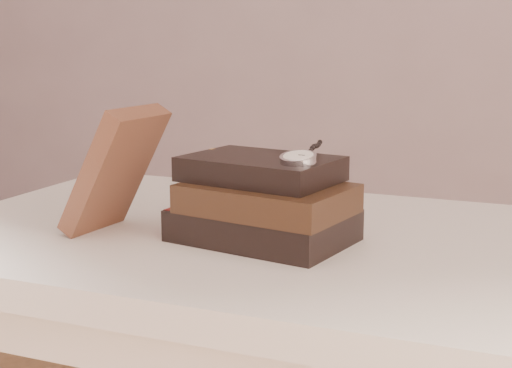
% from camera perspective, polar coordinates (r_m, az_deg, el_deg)
% --- Properties ---
extents(table, '(1.00, 0.60, 0.75)m').
position_cam_1_polar(table, '(1.05, 2.17, -8.65)').
color(table, beige).
rests_on(table, ground).
extents(book_stack, '(0.24, 0.19, 0.11)m').
position_cam_1_polar(book_stack, '(0.97, 0.61, -1.42)').
color(book_stack, black).
rests_on(book_stack, table).
extents(journal, '(0.12, 0.12, 0.17)m').
position_cam_1_polar(journal, '(1.02, -10.70, 1.07)').
color(journal, '#44251A').
rests_on(journal, table).
extents(pocket_watch, '(0.05, 0.15, 0.02)m').
position_cam_1_polar(pocket_watch, '(0.92, 3.36, 2.07)').
color(pocket_watch, silver).
rests_on(pocket_watch, book_stack).
extents(eyeglasses, '(0.11, 0.12, 0.04)m').
position_cam_1_polar(eyeglasses, '(1.07, -0.86, 0.40)').
color(eyeglasses, silver).
rests_on(eyeglasses, book_stack).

